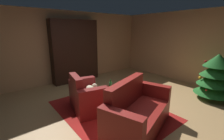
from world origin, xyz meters
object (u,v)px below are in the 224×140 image
(bookshelf_unit, at_px, (78,52))
(coffee_table, at_px, (116,94))
(armchair_red, at_px, (86,97))
(couch_red, at_px, (137,113))
(book_stack_on_table, at_px, (117,91))
(decorated_tree, at_px, (215,77))
(bottle_on_table, at_px, (110,86))

(bookshelf_unit, xyz_separation_m, coffee_table, (2.70, -0.37, -0.72))
(armchair_red, height_order, couch_red, couch_red)
(book_stack_on_table, xyz_separation_m, decorated_tree, (1.21, 2.60, 0.15))
(coffee_table, distance_m, book_stack_on_table, 0.12)
(couch_red, xyz_separation_m, bottle_on_table, (-1.03, 0.13, 0.23))
(armchair_red, distance_m, bottle_on_table, 0.65)
(couch_red, relative_size, coffee_table, 2.56)
(bookshelf_unit, distance_m, book_stack_on_table, 2.84)
(coffee_table, distance_m, decorated_tree, 2.88)
(book_stack_on_table, xyz_separation_m, bottle_on_table, (-0.24, -0.00, 0.05))
(couch_red, relative_size, book_stack_on_table, 8.57)
(bookshelf_unit, height_order, coffee_table, bookshelf_unit)
(bookshelf_unit, xyz_separation_m, couch_red, (3.53, -0.53, -0.79))
(couch_red, bearing_deg, armchair_red, -162.11)
(armchair_red, bearing_deg, bottle_on_table, 64.87)
(bookshelf_unit, xyz_separation_m, armchair_red, (2.24, -0.94, -0.79))
(couch_red, bearing_deg, book_stack_on_table, 169.99)
(armchair_red, xyz_separation_m, book_stack_on_table, (0.50, 0.55, 0.18))
(armchair_red, relative_size, coffee_table, 1.63)
(bottle_on_table, bearing_deg, bookshelf_unit, 171.10)
(couch_red, bearing_deg, decorated_tree, 81.23)
(armchair_red, xyz_separation_m, coffee_table, (0.46, 0.57, 0.07))
(bookshelf_unit, height_order, couch_red, bookshelf_unit)
(bookshelf_unit, distance_m, armchair_red, 2.56)
(decorated_tree, bearing_deg, bookshelf_unit, -150.77)
(book_stack_on_table, relative_size, bottle_on_table, 0.72)
(coffee_table, height_order, book_stack_on_table, book_stack_on_table)
(bottle_on_table, relative_size, decorated_tree, 0.23)
(couch_red, xyz_separation_m, decorated_tree, (0.42, 2.74, 0.33))
(book_stack_on_table, distance_m, bottle_on_table, 0.25)
(armchair_red, relative_size, decorated_tree, 0.90)
(armchair_red, bearing_deg, couch_red, 17.89)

